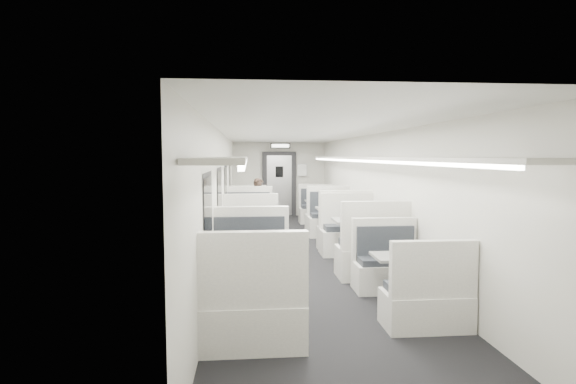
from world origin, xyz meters
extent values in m
cube|color=black|center=(0.00, 0.00, -0.06)|extent=(3.00, 12.00, 0.12)
cube|color=white|center=(0.00, 0.00, 2.46)|extent=(3.00, 12.00, 0.12)
cube|color=silver|center=(0.00, 6.06, 1.20)|extent=(3.00, 0.12, 2.40)
cube|color=silver|center=(0.00, -6.06, 1.20)|extent=(3.00, 0.12, 2.40)
cube|color=silver|center=(-1.56, 0.00, 1.20)|extent=(0.12, 12.00, 2.40)
cube|color=silver|center=(1.56, 0.00, 1.20)|extent=(0.12, 12.00, 2.40)
cube|color=beige|center=(-1.00, 2.59, 0.22)|extent=(1.03, 0.57, 0.44)
cube|color=#20232A|center=(-1.00, 2.62, 0.49)|extent=(0.91, 0.46, 0.10)
cube|color=beige|center=(-1.00, 2.38, 0.78)|extent=(1.03, 0.12, 0.68)
cube|color=beige|center=(-1.00, 4.10, 0.22)|extent=(1.03, 0.57, 0.44)
cube|color=#20232A|center=(-1.00, 4.07, 0.49)|extent=(0.91, 0.46, 0.10)
cube|color=beige|center=(-1.00, 4.31, 0.78)|extent=(1.03, 0.12, 0.68)
cylinder|color=#B6B5B8|center=(-1.00, 3.35, 0.34)|extent=(0.10, 0.10, 0.67)
cylinder|color=#B6B5B8|center=(-1.00, 3.35, 0.01)|extent=(0.35, 0.35, 0.03)
cube|color=gray|center=(-1.00, 3.35, 0.71)|extent=(0.86, 0.58, 0.04)
cube|color=beige|center=(-1.00, 0.29, 0.24)|extent=(1.13, 0.63, 0.48)
cube|color=#20232A|center=(-1.00, 0.32, 0.53)|extent=(1.01, 0.50, 0.11)
cube|color=beige|center=(-1.00, 0.06, 0.86)|extent=(1.13, 0.13, 0.75)
cube|color=beige|center=(-1.00, 1.96, 0.24)|extent=(1.13, 0.63, 0.48)
cube|color=#20232A|center=(-1.00, 1.93, 0.53)|extent=(1.01, 0.50, 0.11)
cube|color=beige|center=(-1.00, 2.19, 0.86)|extent=(1.13, 0.13, 0.75)
cylinder|color=#B6B5B8|center=(-1.00, 1.12, 0.37)|extent=(0.11, 0.11, 0.74)
cylinder|color=#B6B5B8|center=(-1.00, 1.12, 0.02)|extent=(0.38, 0.38, 0.03)
cube|color=gray|center=(-1.00, 1.12, 0.78)|extent=(0.94, 0.64, 0.04)
cube|color=beige|center=(-1.00, -1.48, 0.23)|extent=(1.09, 0.61, 0.46)
cube|color=#20232A|center=(-1.00, -1.45, 0.51)|extent=(0.97, 0.48, 0.10)
cube|color=beige|center=(-1.00, -1.70, 0.82)|extent=(1.09, 0.12, 0.72)
cube|color=beige|center=(-1.00, 0.13, 0.23)|extent=(1.09, 0.61, 0.46)
cube|color=#20232A|center=(-1.00, 0.10, 0.51)|extent=(0.97, 0.48, 0.10)
cube|color=beige|center=(-1.00, 0.35, 0.82)|extent=(1.09, 0.12, 0.72)
cylinder|color=#B6B5B8|center=(-1.00, -0.67, 0.35)|extent=(0.10, 0.10, 0.71)
cylinder|color=#B6B5B8|center=(-1.00, -0.67, 0.02)|extent=(0.37, 0.37, 0.03)
cube|color=gray|center=(-1.00, -0.67, 0.75)|extent=(0.90, 0.62, 0.04)
cube|color=beige|center=(-1.00, -4.10, 0.24)|extent=(1.14, 0.63, 0.48)
cube|color=#20232A|center=(-1.00, -4.07, 0.54)|extent=(1.01, 0.50, 0.11)
cube|color=beige|center=(-1.00, -4.33, 0.86)|extent=(1.14, 0.13, 0.75)
cube|color=beige|center=(-1.00, -2.43, 0.24)|extent=(1.14, 0.63, 0.48)
cube|color=#20232A|center=(-1.00, -2.46, 0.54)|extent=(1.01, 0.50, 0.11)
cube|color=beige|center=(-1.00, -2.20, 0.86)|extent=(1.14, 0.13, 0.75)
cylinder|color=#B6B5B8|center=(-1.00, -3.26, 0.37)|extent=(0.11, 0.11, 0.74)
cylinder|color=#B6B5B8|center=(-1.00, -3.26, 0.02)|extent=(0.39, 0.39, 0.03)
cube|color=gray|center=(-1.00, -3.26, 0.78)|extent=(0.94, 0.64, 0.04)
cube|color=beige|center=(1.00, 2.78, 0.22)|extent=(1.04, 0.58, 0.44)
cube|color=#20232A|center=(1.00, 2.81, 0.49)|extent=(0.92, 0.46, 0.10)
cube|color=beige|center=(1.00, 2.57, 0.78)|extent=(1.04, 0.12, 0.69)
cube|color=beige|center=(1.00, 4.31, 0.22)|extent=(1.04, 0.58, 0.44)
cube|color=#20232A|center=(1.00, 4.28, 0.49)|extent=(0.92, 0.46, 0.10)
cube|color=beige|center=(1.00, 4.52, 0.78)|extent=(1.04, 0.12, 0.69)
cylinder|color=#B6B5B8|center=(1.00, 3.55, 0.34)|extent=(0.10, 0.10, 0.68)
cylinder|color=#B6B5B8|center=(1.00, 3.55, 0.01)|extent=(0.35, 0.35, 0.03)
cube|color=gray|center=(1.00, 3.55, 0.72)|extent=(0.86, 0.59, 0.04)
cube|color=beige|center=(1.00, 0.47, 0.24)|extent=(1.12, 0.62, 0.48)
cube|color=#20232A|center=(1.00, 0.50, 0.53)|extent=(1.00, 0.50, 0.11)
cube|color=beige|center=(1.00, 0.24, 0.85)|extent=(1.12, 0.13, 0.74)
cube|color=beige|center=(1.00, 2.12, 0.24)|extent=(1.12, 0.62, 0.48)
cube|color=#20232A|center=(1.00, 2.09, 0.53)|extent=(1.00, 0.50, 0.11)
cube|color=beige|center=(1.00, 2.35, 0.85)|extent=(1.12, 0.13, 0.74)
cylinder|color=#B6B5B8|center=(1.00, 1.29, 0.37)|extent=(0.11, 0.11, 0.73)
cylinder|color=#B6B5B8|center=(1.00, 1.29, 0.02)|extent=(0.38, 0.38, 0.03)
cube|color=gray|center=(1.00, 1.29, 0.77)|extent=(0.93, 0.64, 0.04)
cube|color=beige|center=(1.00, -1.64, 0.25)|extent=(1.16, 0.65, 0.49)
cube|color=#20232A|center=(1.00, -1.60, 0.55)|extent=(1.03, 0.52, 0.11)
cube|color=beige|center=(1.00, -1.87, 0.88)|extent=(1.16, 0.13, 0.77)
cube|color=beige|center=(1.00, 0.08, 0.25)|extent=(1.16, 0.65, 0.49)
cube|color=#20232A|center=(1.00, 0.04, 0.55)|extent=(1.03, 0.52, 0.11)
cube|color=beige|center=(1.00, 0.31, 0.88)|extent=(1.16, 0.13, 0.77)
cylinder|color=#B6B5B8|center=(1.00, -0.78, 0.38)|extent=(0.11, 0.11, 0.76)
cylinder|color=#B6B5B8|center=(1.00, -0.78, 0.02)|extent=(0.40, 0.40, 0.03)
cube|color=gray|center=(1.00, -0.78, 0.80)|extent=(0.97, 0.66, 0.04)
cube|color=beige|center=(1.00, -3.79, 0.20)|extent=(0.96, 0.54, 0.41)
cube|color=#20232A|center=(1.00, -3.76, 0.45)|extent=(0.85, 0.43, 0.09)
cube|color=beige|center=(1.00, -3.98, 0.73)|extent=(0.96, 0.11, 0.64)
cube|color=beige|center=(1.00, -2.37, 0.20)|extent=(0.96, 0.54, 0.41)
cube|color=#20232A|center=(1.00, -2.40, 0.45)|extent=(0.85, 0.43, 0.09)
cube|color=beige|center=(1.00, -2.17, 0.73)|extent=(0.96, 0.11, 0.64)
cylinder|color=#B6B5B8|center=(1.00, -3.08, 0.31)|extent=(0.09, 0.09, 0.63)
cylinder|color=#B6B5B8|center=(1.00, -3.08, 0.01)|extent=(0.33, 0.33, 0.03)
cube|color=gray|center=(1.00, -3.08, 0.66)|extent=(0.80, 0.55, 0.04)
imported|color=black|center=(-0.73, 2.90, 0.70)|extent=(0.55, 0.40, 1.40)
cube|color=black|center=(-1.49, 3.40, 1.35)|extent=(0.02, 1.18, 0.84)
cube|color=black|center=(-1.49, 1.20, 1.35)|extent=(0.02, 1.18, 0.84)
cube|color=black|center=(-1.49, -1.00, 1.35)|extent=(0.02, 1.18, 0.84)
cube|color=black|center=(-1.49, -3.20, 1.35)|extent=(0.02, 1.18, 0.84)
cube|color=beige|center=(-1.26, -0.30, 1.92)|extent=(0.46, 10.40, 0.05)
cube|color=white|center=(-1.06, -0.30, 1.87)|extent=(0.05, 10.20, 0.04)
cube|color=beige|center=(1.26, -0.30, 1.92)|extent=(0.46, 10.40, 0.05)
cube|color=white|center=(1.06, -0.30, 1.87)|extent=(0.05, 10.20, 0.04)
cube|color=black|center=(0.00, 5.94, 1.05)|extent=(1.10, 0.10, 2.10)
cube|color=#B6B5B8|center=(0.00, 5.91, 1.00)|extent=(0.80, 0.05, 1.95)
cube|color=black|center=(0.00, 5.87, 1.45)|extent=(0.25, 0.02, 0.35)
cube|color=black|center=(0.00, 5.45, 2.28)|extent=(0.62, 0.10, 0.16)
cube|color=white|center=(0.00, 5.39, 2.28)|extent=(0.54, 0.02, 0.10)
cube|color=white|center=(0.75, 5.92, 1.50)|extent=(0.32, 0.02, 0.40)
camera|label=1|loc=(-1.01, -8.63, 1.96)|focal=28.00mm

